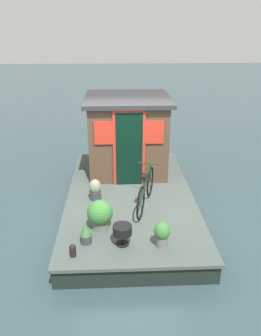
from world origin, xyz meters
TOP-DOWN VIEW (x-y plane):
  - ground_plane at (0.00, 0.00)m, footprint 60.00×60.00m
  - houseboat_deck at (0.00, 0.00)m, footprint 4.91×2.73m
  - houseboat_cabin at (1.34, 0.00)m, footprint 1.92×2.01m
  - bicycle at (-0.54, -0.29)m, footprint 1.57×0.60m
  - potted_plant_succulent at (-1.91, -0.45)m, footprint 0.27×0.27m
  - potted_plant_basil at (-1.31, 0.60)m, footprint 0.47×0.47m
  - potted_plant_thyme at (-1.76, 0.83)m, footprint 0.20×0.20m
  - potted_plant_fern at (-0.20, 0.75)m, footprint 0.25×0.25m
  - charcoal_grill at (-1.83, 0.21)m, footprint 0.32×0.32m
  - mooring_bollard at (-2.11, 1.01)m, footprint 0.11×0.11m

SIDE VIEW (x-z plane):
  - ground_plane at x=0.00m, z-range 0.00..0.00m
  - houseboat_deck at x=0.00m, z-range 0.00..0.41m
  - mooring_bollard at x=-2.11m, z-range 0.42..0.64m
  - potted_plant_thyme at x=-1.76m, z-range 0.40..0.78m
  - potted_plant_fern at x=-0.20m, z-range 0.41..0.86m
  - potted_plant_succulent at x=-1.91m, z-range 0.44..0.89m
  - charcoal_grill at x=-1.83m, z-range 0.50..0.86m
  - potted_plant_basil at x=-1.31m, z-range 0.42..0.97m
  - bicycle at x=-0.54m, z-range 0.39..1.17m
  - houseboat_cabin at x=1.34m, z-range 0.42..2.28m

